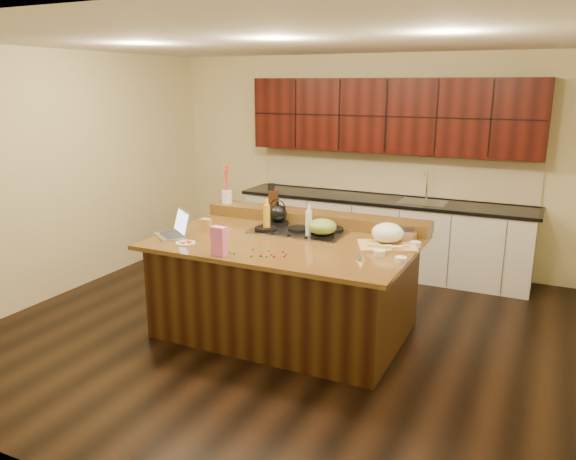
% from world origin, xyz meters
% --- Properties ---
extents(room, '(5.52, 5.02, 2.72)m').
position_xyz_m(room, '(0.00, 0.00, 1.35)').
color(room, black).
rests_on(room, ground).
extents(island, '(2.40, 1.60, 0.92)m').
position_xyz_m(island, '(0.00, 0.00, 0.46)').
color(island, black).
rests_on(island, ground).
extents(back_ledge, '(2.40, 0.30, 0.12)m').
position_xyz_m(back_ledge, '(0.00, 0.70, 0.98)').
color(back_ledge, black).
rests_on(back_ledge, island).
extents(cooktop, '(0.92, 0.52, 0.05)m').
position_xyz_m(cooktop, '(0.00, 0.30, 0.94)').
color(cooktop, gray).
rests_on(cooktop, island).
extents(back_counter, '(3.70, 0.66, 2.40)m').
position_xyz_m(back_counter, '(0.30, 2.23, 0.98)').
color(back_counter, silver).
rests_on(back_counter, ground).
extents(kettle, '(0.22, 0.22, 0.18)m').
position_xyz_m(kettle, '(-0.30, 0.43, 1.05)').
color(kettle, black).
rests_on(kettle, cooktop).
extents(green_bowl, '(0.34, 0.34, 0.15)m').
position_xyz_m(green_bowl, '(0.30, 0.17, 1.04)').
color(green_bowl, olive).
rests_on(green_bowl, cooktop).
extents(laptop, '(0.45, 0.43, 0.24)m').
position_xyz_m(laptop, '(-1.01, -0.34, 0.99)').
color(laptop, '#B7B7BC').
rests_on(laptop, island).
extents(oil_bottle, '(0.09, 0.09, 0.27)m').
position_xyz_m(oil_bottle, '(-0.29, 0.17, 1.06)').
color(oil_bottle, gold).
rests_on(oil_bottle, island).
extents(vinegar_bottle, '(0.07, 0.07, 0.25)m').
position_xyz_m(vinegar_bottle, '(0.14, 0.21, 1.04)').
color(vinegar_bottle, silver).
rests_on(vinegar_bottle, island).
extents(wooden_tray, '(0.60, 0.53, 0.20)m').
position_xyz_m(wooden_tray, '(0.91, 0.22, 1.01)').
color(wooden_tray, tan).
rests_on(wooden_tray, island).
extents(ramekin_a, '(0.11, 0.11, 0.04)m').
position_xyz_m(ramekin_a, '(0.94, -0.10, 0.94)').
color(ramekin_a, white).
rests_on(ramekin_a, island).
extents(ramekin_b, '(0.13, 0.13, 0.04)m').
position_xyz_m(ramekin_b, '(1.15, -0.22, 0.94)').
color(ramekin_b, white).
rests_on(ramekin_b, island).
extents(ramekin_c, '(0.10, 0.10, 0.04)m').
position_xyz_m(ramekin_c, '(1.15, 0.29, 0.94)').
color(ramekin_c, white).
rests_on(ramekin_c, island).
extents(strainer_bowl, '(0.31, 0.31, 0.09)m').
position_xyz_m(strainer_bowl, '(1.01, 0.43, 0.97)').
color(strainer_bowl, '#996B3F').
rests_on(strainer_bowl, island).
extents(kitchen_timer, '(0.10, 0.10, 0.07)m').
position_xyz_m(kitchen_timer, '(0.84, -0.31, 0.96)').
color(kitchen_timer, silver).
rests_on(kitchen_timer, island).
extents(pink_bag, '(0.14, 0.08, 0.25)m').
position_xyz_m(pink_bag, '(-0.30, -0.69, 1.04)').
color(pink_bag, pink).
rests_on(pink_bag, island).
extents(candy_plate, '(0.20, 0.20, 0.01)m').
position_xyz_m(candy_plate, '(-0.77, -0.52, 0.93)').
color(candy_plate, white).
rests_on(candy_plate, island).
extents(package_box, '(0.10, 0.08, 0.13)m').
position_xyz_m(package_box, '(-0.84, -0.06, 0.98)').
color(package_box, gold).
rests_on(package_box, island).
extents(utensil_crock, '(0.16, 0.16, 0.14)m').
position_xyz_m(utensil_crock, '(-1.07, 0.70, 1.11)').
color(utensil_crock, white).
rests_on(utensil_crock, back_ledge).
extents(knife_block, '(0.15, 0.18, 0.19)m').
position_xyz_m(knife_block, '(-0.49, 0.70, 1.14)').
color(knife_block, black).
rests_on(knife_block, back_ledge).
extents(gumdrop_0, '(0.02, 0.02, 0.02)m').
position_xyz_m(gumdrop_0, '(0.16, -0.55, 0.93)').
color(gumdrop_0, red).
rests_on(gumdrop_0, island).
extents(gumdrop_1, '(0.02, 0.02, 0.02)m').
position_xyz_m(gumdrop_1, '(-0.24, -0.60, 0.93)').
color(gumdrop_1, '#198C26').
rests_on(gumdrop_1, island).
extents(gumdrop_2, '(0.02, 0.02, 0.02)m').
position_xyz_m(gumdrop_2, '(0.16, -0.38, 0.93)').
color(gumdrop_2, red).
rests_on(gumdrop_2, island).
extents(gumdrop_3, '(0.02, 0.02, 0.02)m').
position_xyz_m(gumdrop_3, '(0.04, -0.42, 0.93)').
color(gumdrop_3, '#198C26').
rests_on(gumdrop_3, island).
extents(gumdrop_4, '(0.02, 0.02, 0.02)m').
position_xyz_m(gumdrop_4, '(-0.02, -0.61, 0.93)').
color(gumdrop_4, red).
rests_on(gumdrop_4, island).
extents(gumdrop_5, '(0.02, 0.02, 0.02)m').
position_xyz_m(gumdrop_5, '(0.21, -0.43, 0.93)').
color(gumdrop_5, '#198C26').
rests_on(gumdrop_5, island).
extents(gumdrop_6, '(0.02, 0.02, 0.02)m').
position_xyz_m(gumdrop_6, '(0.05, -0.58, 0.93)').
color(gumdrop_6, red).
rests_on(gumdrop_6, island).
extents(gumdrop_7, '(0.02, 0.02, 0.02)m').
position_xyz_m(gumdrop_7, '(-0.11, -0.44, 0.93)').
color(gumdrop_7, '#198C26').
rests_on(gumdrop_7, island).
extents(gumdrop_8, '(0.02, 0.02, 0.02)m').
position_xyz_m(gumdrop_8, '(0.23, -0.50, 0.93)').
color(gumdrop_8, red).
rests_on(gumdrop_8, island).
extents(gumdrop_9, '(0.02, 0.02, 0.02)m').
position_xyz_m(gumdrop_9, '(-0.19, -0.62, 0.93)').
color(gumdrop_9, '#198C26').
rests_on(gumdrop_9, island).
extents(gumdrop_10, '(0.02, 0.02, 0.02)m').
position_xyz_m(gumdrop_10, '(0.11, -0.51, 0.93)').
color(gumdrop_10, red).
rests_on(gumdrop_10, island).
extents(gumdrop_11, '(0.02, 0.02, 0.02)m').
position_xyz_m(gumdrop_11, '(0.10, -0.57, 0.93)').
color(gumdrop_11, '#198C26').
rests_on(gumdrop_11, island).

